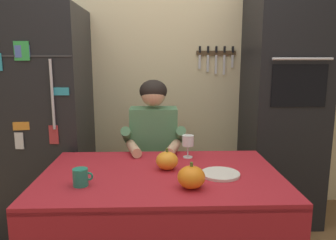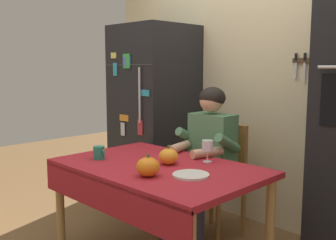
% 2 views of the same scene
% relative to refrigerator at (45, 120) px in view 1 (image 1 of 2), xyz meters
% --- Properties ---
extents(back_wall_assembly, '(3.70, 0.13, 2.60)m').
position_rel_refrigerator_xyz_m(back_wall_assembly, '(1.00, 0.39, 0.40)').
color(back_wall_assembly, beige).
rests_on(back_wall_assembly, ground).
extents(refrigerator, '(0.68, 0.71, 1.80)m').
position_rel_refrigerator_xyz_m(refrigerator, '(0.00, 0.00, 0.00)').
color(refrigerator, black).
rests_on(refrigerator, ground).
extents(wall_oven, '(0.60, 0.64, 2.10)m').
position_rel_refrigerator_xyz_m(wall_oven, '(2.00, 0.04, 0.15)').
color(wall_oven, black).
rests_on(wall_oven, ground).
extents(dining_table, '(1.40, 0.90, 0.74)m').
position_rel_refrigerator_xyz_m(dining_table, '(0.95, -0.88, -0.24)').
color(dining_table, tan).
rests_on(dining_table, ground).
extents(chair_behind_person, '(0.40, 0.40, 0.93)m').
position_rel_refrigerator_xyz_m(chair_behind_person, '(0.90, -0.09, -0.39)').
color(chair_behind_person, '#9E6B33').
rests_on(chair_behind_person, ground).
extents(seated_person, '(0.47, 0.55, 1.25)m').
position_rel_refrigerator_xyz_m(seated_person, '(0.90, -0.28, -0.16)').
color(seated_person, '#38384C').
rests_on(seated_person, ground).
extents(coffee_mug, '(0.11, 0.08, 0.09)m').
position_rel_refrigerator_xyz_m(coffee_mug, '(0.53, -1.04, -0.11)').
color(coffee_mug, '#237F66').
rests_on(coffee_mug, dining_table).
extents(wine_glass, '(0.08, 0.08, 0.16)m').
position_rel_refrigerator_xyz_m(wine_glass, '(1.14, -0.56, -0.05)').
color(wine_glass, white).
rests_on(wine_glass, dining_table).
extents(pumpkin_large, '(0.14, 0.14, 0.14)m').
position_rel_refrigerator_xyz_m(pumpkin_large, '(1.11, -1.09, -0.10)').
color(pumpkin_large, orange).
rests_on(pumpkin_large, dining_table).
extents(pumpkin_medium, '(0.13, 0.13, 0.13)m').
position_rel_refrigerator_xyz_m(pumpkin_medium, '(0.99, -0.80, -0.10)').
color(pumpkin_medium, orange).
rests_on(pumpkin_medium, dining_table).
extents(serving_tray, '(0.23, 0.23, 0.02)m').
position_rel_refrigerator_xyz_m(serving_tray, '(1.29, -0.91, -0.15)').
color(serving_tray, silver).
rests_on(serving_tray, dining_table).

